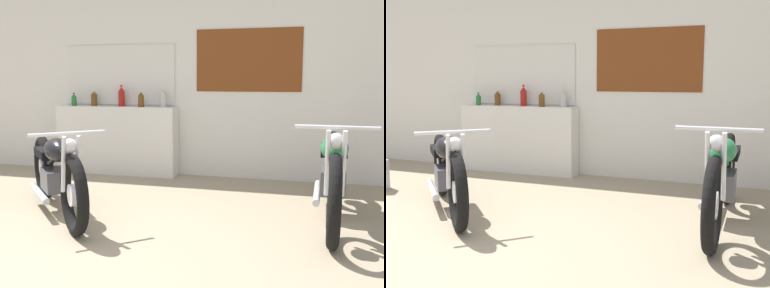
# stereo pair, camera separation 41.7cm
# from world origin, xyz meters

# --- Properties ---
(ground_plane) EXTENTS (24.00, 24.00, 0.00)m
(ground_plane) POSITION_xyz_m (0.00, 0.00, 0.00)
(ground_plane) COLOR gray
(wall_back) EXTENTS (10.00, 0.07, 2.80)m
(wall_back) POSITION_xyz_m (0.00, 3.25, 1.40)
(wall_back) COLOR silver
(wall_back) RESTS_ON ground_plane
(sill_counter) EXTENTS (1.69, 0.28, 0.93)m
(sill_counter) POSITION_xyz_m (-0.60, 3.07, 0.46)
(sill_counter) COLOR silver
(sill_counter) RESTS_ON ground_plane
(bottle_leftmost) EXTENTS (0.07, 0.07, 0.18)m
(bottle_leftmost) POSITION_xyz_m (-1.23, 3.05, 1.01)
(bottle_leftmost) COLOR #23662D
(bottle_leftmost) RESTS_ON sill_counter
(bottle_left_center) EXTENTS (0.08, 0.08, 0.22)m
(bottle_left_center) POSITION_xyz_m (-0.95, 3.11, 1.02)
(bottle_left_center) COLOR #5B3814
(bottle_left_center) RESTS_ON sill_counter
(bottle_center) EXTENTS (0.09, 0.09, 0.29)m
(bottle_center) POSITION_xyz_m (-0.54, 3.11, 1.06)
(bottle_center) COLOR maroon
(bottle_center) RESTS_ON sill_counter
(bottle_right_center) EXTENTS (0.08, 0.08, 0.22)m
(bottle_right_center) POSITION_xyz_m (-0.23, 3.04, 1.02)
(bottle_right_center) COLOR #5B3814
(bottle_right_center) RESTS_ON sill_counter
(bottle_rightmost) EXTENTS (0.09, 0.09, 0.25)m
(bottle_rightmost) POSITION_xyz_m (0.06, 3.10, 1.04)
(bottle_rightmost) COLOR #B7B2A8
(bottle_rightmost) RESTS_ON sill_counter
(motorcycle_black) EXTENTS (1.47, 1.52, 0.86)m
(motorcycle_black) POSITION_xyz_m (-0.36, 1.17, 0.41)
(motorcycle_black) COLOR black
(motorcycle_black) RESTS_ON ground_plane
(motorcycle_green) EXTENTS (0.64, 2.23, 0.94)m
(motorcycle_green) POSITION_xyz_m (2.19, 1.70, 0.44)
(motorcycle_green) COLOR black
(motorcycle_green) RESTS_ON ground_plane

